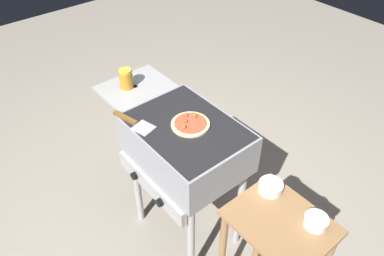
% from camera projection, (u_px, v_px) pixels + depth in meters
% --- Properties ---
extents(ground_plane, '(8.00, 8.00, 0.00)m').
position_uv_depth(ground_plane, '(187.00, 228.00, 2.52)').
color(ground_plane, gray).
extents(grill, '(0.96, 0.53, 0.90)m').
position_uv_depth(grill, '(184.00, 145.00, 2.04)').
color(grill, gray).
rests_on(grill, ground_plane).
extents(pizza_pepperoni, '(0.20, 0.20, 0.03)m').
position_uv_depth(pizza_pepperoni, '(190.00, 124.00, 1.94)').
color(pizza_pepperoni, beige).
rests_on(pizza_pepperoni, grill).
extents(sauce_jar, '(0.08, 0.08, 0.12)m').
position_uv_depth(sauce_jar, '(126.00, 79.00, 2.18)').
color(sauce_jar, '#B77A1E').
rests_on(sauce_jar, grill).
extents(spatula, '(0.27, 0.12, 0.02)m').
position_uv_depth(spatula, '(133.00, 122.00, 1.95)').
color(spatula, '#B7BABF').
rests_on(spatula, grill).
extents(prep_table, '(0.44, 0.36, 0.79)m').
position_uv_depth(prep_table, '(274.00, 250.00, 1.77)').
color(prep_table, olive).
rests_on(prep_table, ground_plane).
extents(topping_bowl_near, '(0.11, 0.11, 0.04)m').
position_uv_depth(topping_bowl_near, '(316.00, 221.00, 1.60)').
color(topping_bowl_near, silver).
rests_on(topping_bowl_near, prep_table).
extents(topping_bowl_far, '(0.12, 0.12, 0.04)m').
position_uv_depth(topping_bowl_far, '(270.00, 187.00, 1.74)').
color(topping_bowl_far, silver).
rests_on(topping_bowl_far, prep_table).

